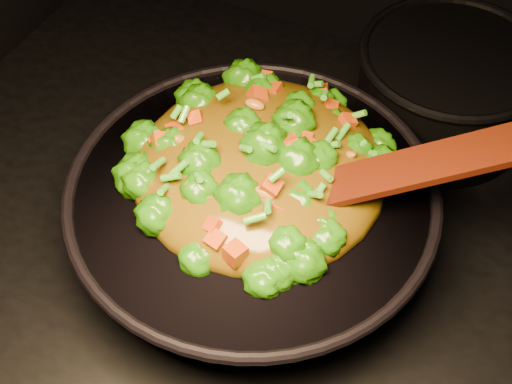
% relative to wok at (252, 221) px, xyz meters
% --- Properties ---
extents(wok, '(0.53, 0.53, 0.12)m').
position_rel_wok_xyz_m(wok, '(0.00, 0.00, 0.00)').
color(wok, black).
rests_on(wok, stovetop).
extents(stir_fry, '(0.36, 0.36, 0.10)m').
position_rel_wok_xyz_m(stir_fry, '(-0.00, 0.03, 0.11)').
color(stir_fry, '#277208').
rests_on(stir_fry, wok).
extents(spatula, '(0.31, 0.19, 0.14)m').
position_rel_wok_xyz_m(spatula, '(0.13, 0.03, 0.12)').
color(spatula, '#371108').
rests_on(spatula, wok).
extents(back_pot, '(0.32, 0.32, 0.14)m').
position_rel_wok_xyz_m(back_pot, '(0.15, 0.32, 0.01)').
color(back_pot, black).
rests_on(back_pot, stovetop).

